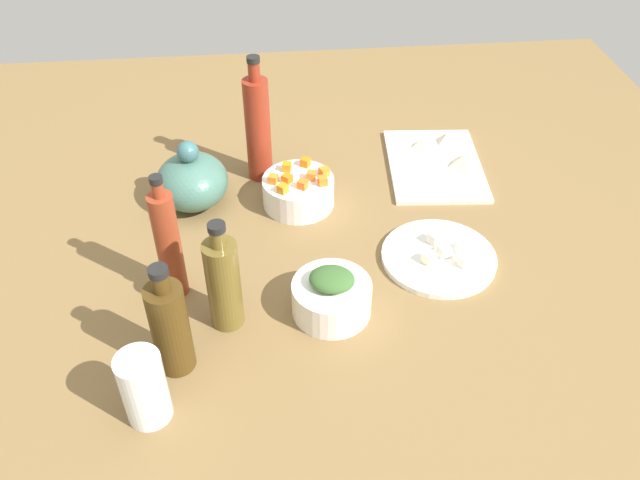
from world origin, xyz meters
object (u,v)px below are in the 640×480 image
(bottle_3, at_px, (168,244))
(bottle_1, at_px, (170,326))
(bowl_carrots, at_px, (298,192))
(bottle_0, at_px, (258,128))
(drinking_glass_0, at_px, (144,388))
(cutting_board, at_px, (435,165))
(bottle_2, at_px, (224,282))
(bowl_greens, at_px, (332,298))
(plate_tofu, at_px, (439,257))
(teapot, at_px, (192,180))

(bottle_3, bearing_deg, bottle_1, -176.05)
(bowl_carrots, distance_m, bottle_1, 0.48)
(bottle_0, bearing_deg, drinking_glass_0, 163.14)
(cutting_board, relative_size, bottle_3, 1.15)
(bottle_2, xyz_separation_m, bottle_3, (0.08, 0.09, 0.02))
(bottle_0, relative_size, bottle_3, 1.12)
(bowl_carrots, xyz_separation_m, bottle_3, (-0.24, 0.24, 0.08))
(bottle_0, bearing_deg, bowl_greens, -165.73)
(bowl_carrots, distance_m, bottle_0, 0.17)
(bottle_1, xyz_separation_m, bottle_2, (0.09, -0.08, 0.00))
(plate_tofu, xyz_separation_m, teapot, (0.23, 0.48, 0.05))
(bowl_carrots, relative_size, bottle_0, 0.53)
(bowl_greens, distance_m, bottle_0, 0.46)
(teapot, bearing_deg, bottle_3, 175.46)
(teapot, relative_size, bottle_2, 0.81)
(plate_tofu, height_order, teapot, teapot)
(cutting_board, distance_m, plate_tofu, 0.32)
(cutting_board, xyz_separation_m, teapot, (-0.08, 0.55, 0.05))
(bowl_greens, distance_m, drinking_glass_0, 0.36)
(cutting_board, height_order, bottle_3, bottle_3)
(bottle_0, relative_size, drinking_glass_0, 2.27)
(bottle_0, bearing_deg, bottle_2, 170.79)
(cutting_board, xyz_separation_m, bottle_3, (-0.35, 0.57, 0.11))
(bowl_carrots, distance_m, teapot, 0.22)
(plate_tofu, relative_size, bottle_1, 1.04)
(cutting_board, distance_m, drinking_glass_0, 0.86)
(plate_tofu, xyz_separation_m, bottle_0, (0.32, 0.33, 0.12))
(bottle_2, bearing_deg, cutting_board, -47.28)
(plate_tofu, height_order, bottle_2, bottle_2)
(bottle_0, height_order, bottle_2, bottle_0)
(plate_tofu, height_order, bottle_3, bottle_3)
(teapot, distance_m, bottle_3, 0.28)
(cutting_board, bearing_deg, teapot, 98.65)
(cutting_board, relative_size, bowl_greens, 2.09)
(cutting_board, height_order, bottle_2, bottle_2)
(cutting_board, height_order, bowl_greens, bowl_greens)
(bottle_0, bearing_deg, plate_tofu, -133.95)
(plate_tofu, relative_size, bottle_3, 0.87)
(bottle_3, bearing_deg, plate_tofu, -85.86)
(drinking_glass_0, bearing_deg, bottle_3, -5.00)
(bottle_3, bearing_deg, bottle_2, -131.58)
(bowl_greens, height_order, bottle_1, bottle_1)
(bowl_greens, height_order, bowl_carrots, same)
(cutting_board, bearing_deg, bottle_1, 133.43)
(bottle_1, bearing_deg, drinking_glass_0, 159.44)
(bowl_carrots, xyz_separation_m, bottle_2, (-0.33, 0.15, 0.06))
(bowl_greens, relative_size, bottle_0, 0.49)
(bottle_1, relative_size, bottle_3, 0.84)
(bottle_1, bearing_deg, bowl_greens, -70.61)
(bottle_2, relative_size, drinking_glass_0, 1.72)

